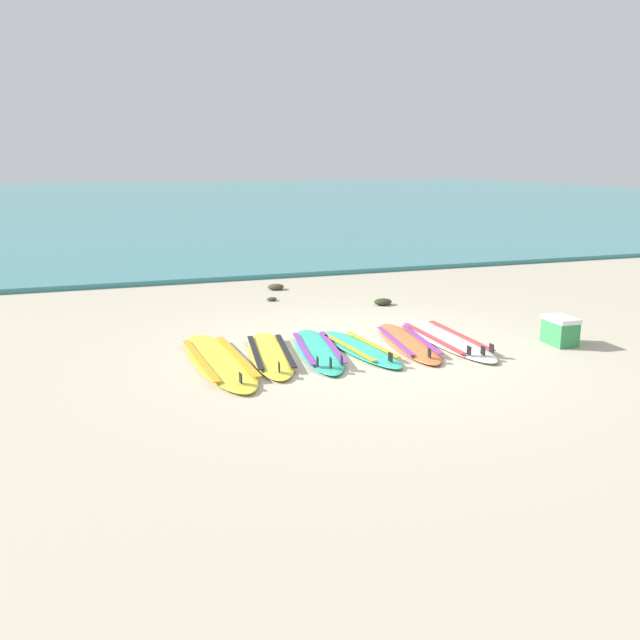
{
  "coord_description": "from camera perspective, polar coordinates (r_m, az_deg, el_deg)",
  "views": [
    {
      "loc": [
        -3.22,
        -7.59,
        2.43
      ],
      "look_at": [
        -0.4,
        0.78,
        0.25
      ],
      "focal_mm": 36.61,
      "sensor_mm": 36.0,
      "label": 1
    }
  ],
  "objects": [
    {
      "name": "ground_plane",
      "position": [
        8.59,
        4.18,
        -2.6
      ],
      "size": [
        80.0,
        80.0,
        0.0
      ],
      "primitive_type": "plane",
      "color": "#B7AD93"
    },
    {
      "name": "sea",
      "position": [
        43.26,
        -14.6,
        10.26
      ],
      "size": [
        80.0,
        60.0,
        0.1
      ],
      "primitive_type": "cube",
      "color": "teal",
      "rests_on": "ground"
    },
    {
      "name": "surfboard_0",
      "position": [
        8.1,
        -8.83,
        -3.5
      ],
      "size": [
        0.8,
        2.6,
        0.18
      ],
      "color": "yellow",
      "rests_on": "ground"
    },
    {
      "name": "surfboard_1",
      "position": [
        8.29,
        -4.35,
        -2.97
      ],
      "size": [
        0.81,
        2.18,
        0.18
      ],
      "color": "yellow",
      "rests_on": "ground"
    },
    {
      "name": "surfboard_2",
      "position": [
        8.43,
        -0.17,
        -2.64
      ],
      "size": [
        0.82,
        2.16,
        0.18
      ],
      "color": "#2DB793",
      "rests_on": "ground"
    },
    {
      "name": "surfboard_3",
      "position": [
        8.52,
        3.54,
        -2.49
      ],
      "size": [
        0.7,
        1.95,
        0.18
      ],
      "color": "#2DB793",
      "rests_on": "ground"
    },
    {
      "name": "surfboard_4",
      "position": [
        8.86,
        7.68,
        -1.95
      ],
      "size": [
        0.77,
        2.11,
        0.18
      ],
      "color": "orange",
      "rests_on": "ground"
    },
    {
      "name": "surfboard_5",
      "position": [
        9.11,
        10.95,
        -1.63
      ],
      "size": [
        0.59,
        2.35,
        0.18
      ],
      "color": "silver",
      "rests_on": "ground"
    },
    {
      "name": "cooler_box",
      "position": [
        9.35,
        20.26,
        -0.87
      ],
      "size": [
        0.33,
        0.47,
        0.38
      ],
      "color": "#338C4C",
      "rests_on": "ground"
    },
    {
      "name": "seaweed_clump_near_shoreline",
      "position": [
        11.56,
        -4.23,
        1.84
      ],
      "size": [
        0.18,
        0.15,
        0.06
      ],
      "primitive_type": "ellipsoid",
      "color": "#384723",
      "rests_on": "ground"
    },
    {
      "name": "seaweed_clump_mid_sand",
      "position": [
        12.55,
        -3.89,
        2.92
      ],
      "size": [
        0.32,
        0.25,
        0.11
      ],
      "primitive_type": "ellipsoid",
      "color": "#4C4228",
      "rests_on": "ground"
    },
    {
      "name": "seaweed_clump_by_the_boards",
      "position": [
        11.25,
        5.51,
        1.6
      ],
      "size": [
        0.31,
        0.25,
        0.11
      ],
      "primitive_type": "ellipsoid",
      "color": "#2D381E",
      "rests_on": "ground"
    }
  ]
}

